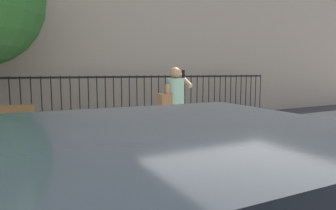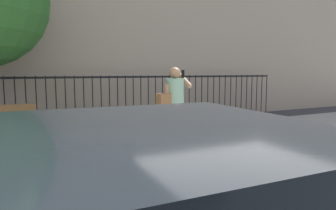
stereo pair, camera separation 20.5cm
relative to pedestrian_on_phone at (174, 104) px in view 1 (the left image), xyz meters
The scene contains 4 objects.
ground_plane 2.34m from the pedestrian_on_phone, 86.46° to the right, with size 60.00×60.00×0.00m, color #333338.
sidewalk 1.04m from the pedestrian_on_phone, 47.31° to the left, with size 28.00×4.40×0.15m, color gray.
iron_fence 3.84m from the pedestrian_on_phone, 88.10° to the left, with size 12.03×0.04×1.60m.
pedestrian_on_phone is the anchor object (origin of this frame).
Camera 1 is at (-2.79, -2.72, 1.70)m, focal length 30.92 mm.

